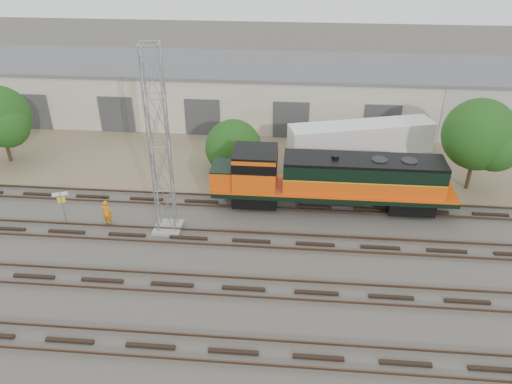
# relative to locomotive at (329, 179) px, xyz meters

# --- Properties ---
(ground) EXTENTS (140.00, 140.00, 0.00)m
(ground) POSITION_rel_locomotive_xyz_m (-4.87, -6.00, -2.29)
(ground) COLOR #47423A
(ground) RESTS_ON ground
(dirt_strip) EXTENTS (80.00, 16.00, 0.02)m
(dirt_strip) POSITION_rel_locomotive_xyz_m (-4.87, 9.00, -2.28)
(dirt_strip) COLOR #726047
(dirt_strip) RESTS_ON ground
(tracks) EXTENTS (80.00, 20.40, 0.28)m
(tracks) POSITION_rel_locomotive_xyz_m (-4.87, -9.00, -2.21)
(tracks) COLOR black
(tracks) RESTS_ON ground
(warehouse) EXTENTS (58.40, 10.40, 5.30)m
(warehouse) POSITION_rel_locomotive_xyz_m (-4.83, 16.98, 0.37)
(warehouse) COLOR beige
(warehouse) RESTS_ON ground
(locomotive) EXTENTS (16.48, 2.89, 3.96)m
(locomotive) POSITION_rel_locomotive_xyz_m (0.00, 0.00, 0.00)
(locomotive) COLOR black
(locomotive) RESTS_ON tracks
(signal_tower) EXTENTS (1.77, 1.77, 11.98)m
(signal_tower) POSITION_rel_locomotive_xyz_m (-10.44, -3.49, 3.55)
(signal_tower) COLOR gray
(signal_tower) RESTS_ON ground
(sign_post) EXTENTS (0.94, 0.42, 2.43)m
(sign_post) POSITION_rel_locomotive_xyz_m (-17.34, -3.47, -0.58)
(sign_post) COLOR gray
(sign_post) RESTS_ON ground
(worker) EXTENTS (0.68, 0.46, 1.80)m
(worker) POSITION_rel_locomotive_xyz_m (-14.51, -3.29, -1.38)
(worker) COLOR orange
(worker) RESTS_ON ground
(semi_trailer) EXTENTS (11.71, 5.31, 3.54)m
(semi_trailer) POSITION_rel_locomotive_xyz_m (3.06, 7.13, -0.06)
(semi_trailer) COLOR white
(semi_trailer) RESTS_ON ground
(dumpster_blue) EXTENTS (1.73, 1.64, 1.50)m
(dumpster_blue) POSITION_rel_locomotive_xyz_m (14.35, 9.77, -1.54)
(dumpster_blue) COLOR #144A8E
(dumpster_blue) RESTS_ON ground
(tree_west) EXTENTS (5.09, 4.85, 6.35)m
(tree_west) POSITION_rel_locomotive_xyz_m (-25.57, 5.00, 1.51)
(tree_west) COLOR #382619
(tree_west) RESTS_ON ground
(tree_mid) EXTENTS (4.64, 4.42, 4.42)m
(tree_mid) POSITION_rel_locomotive_xyz_m (-6.97, 5.07, -0.45)
(tree_mid) COLOR #382619
(tree_mid) RESTS_ON ground
(tree_east) EXTENTS (5.37, 5.12, 6.91)m
(tree_east) POSITION_rel_locomotive_xyz_m (10.78, 3.56, 1.93)
(tree_east) COLOR #382619
(tree_east) RESTS_ON ground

